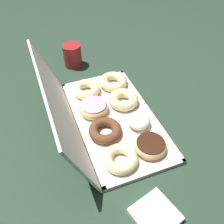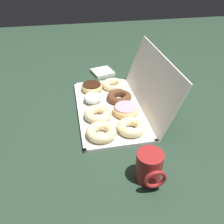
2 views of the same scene
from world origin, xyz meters
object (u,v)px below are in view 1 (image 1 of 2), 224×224
(cruller_donut_2, at_px, (124,99))
(cruller_donut_4, at_px, (120,159))
(chocolate_frosted_donut_0, at_px, (150,146))
(coffee_mug, at_px, (72,55))
(pink_frosted_donut_6, at_px, (94,108))
(cruller_donut_7, at_px, (86,89))
(powdered_filled_donut_1, at_px, (139,121))
(cruller_donut_3, at_px, (113,81))
(chocolate_cake_ring_donut_5, at_px, (105,130))
(napkin_stack, at_px, (155,215))
(donut_box, at_px, (115,119))

(cruller_donut_2, relative_size, cruller_donut_4, 1.04)
(chocolate_frosted_donut_0, height_order, coffee_mug, coffee_mug)
(chocolate_frosted_donut_0, relative_size, cruller_donut_2, 0.91)
(coffee_mug, bearing_deg, cruller_donut_2, -162.13)
(cruller_donut_4, bearing_deg, chocolate_frosted_donut_0, -84.56)
(pink_frosted_donut_6, bearing_deg, cruller_donut_7, -3.05)
(cruller_donut_4, relative_size, coffee_mug, 1.09)
(powdered_filled_donut_1, relative_size, cruller_donut_7, 0.72)
(cruller_donut_3, distance_m, chocolate_cake_ring_donut_5, 0.27)
(coffee_mug, distance_m, napkin_stack, 0.79)
(chocolate_frosted_donut_0, height_order, powdered_filled_donut_1, powdered_filled_donut_1)
(napkin_stack, bearing_deg, pink_frosted_donut_6, 4.10)
(chocolate_cake_ring_donut_5, height_order, cruller_donut_7, cruller_donut_7)
(cruller_donut_4, distance_m, napkin_stack, 0.19)
(cruller_donut_3, relative_size, napkin_stack, 1.08)
(chocolate_frosted_donut_0, bearing_deg, pink_frosted_donut_6, 26.64)
(coffee_mug, relative_size, napkin_stack, 0.94)
(coffee_mug, bearing_deg, cruller_donut_4, 179.58)
(cruller_donut_2, bearing_deg, chocolate_cake_ring_donut_5, 135.33)
(pink_frosted_donut_6, bearing_deg, powdered_filled_donut_1, -133.97)
(donut_box, bearing_deg, powdered_filled_donut_1, -134.10)
(powdered_filled_donut_1, xyz_separation_m, cruller_donut_3, (0.25, 0.00, -0.00))
(cruller_donut_2, relative_size, pink_frosted_donut_6, 1.05)
(pink_frosted_donut_6, bearing_deg, coffee_mug, -1.87)
(cruller_donut_2, height_order, cruller_donut_4, cruller_donut_2)
(powdered_filled_donut_1, xyz_separation_m, cruller_donut_7, (0.24, 0.12, -0.00))
(powdered_filled_donut_1, bearing_deg, napkin_stack, 162.73)
(cruller_donut_4, bearing_deg, donut_box, -17.00)
(chocolate_frosted_donut_0, xyz_separation_m, napkin_stack, (-0.20, 0.09, -0.02))
(cruller_donut_3, relative_size, coffee_mug, 1.14)
(donut_box, relative_size, chocolate_cake_ring_donut_5, 4.49)
(donut_box, height_order, napkin_stack, napkin_stack)
(cruller_donut_4, relative_size, napkin_stack, 1.02)
(donut_box, distance_m, cruller_donut_2, 0.09)
(cruller_donut_7, bearing_deg, chocolate_cake_ring_donut_5, 179.23)
(chocolate_frosted_donut_0, distance_m, pink_frosted_donut_6, 0.26)
(chocolate_frosted_donut_0, height_order, napkin_stack, chocolate_frosted_donut_0)
(coffee_mug, bearing_deg, cruller_donut_3, -152.91)
(cruller_donut_2, height_order, cruller_donut_7, cruller_donut_2)
(powdered_filled_donut_1, bearing_deg, donut_box, 45.90)
(donut_box, bearing_deg, cruller_donut_2, -43.05)
(chocolate_frosted_donut_0, relative_size, pink_frosted_donut_6, 0.96)
(chocolate_frosted_donut_0, bearing_deg, cruller_donut_7, 17.62)
(donut_box, height_order, coffee_mug, coffee_mug)
(cruller_donut_7, bearing_deg, cruller_donut_4, -179.86)
(donut_box, bearing_deg, coffee_mug, 7.20)
(donut_box, xyz_separation_m, cruller_donut_2, (0.06, -0.06, 0.03))
(pink_frosted_donut_6, distance_m, napkin_stack, 0.44)
(donut_box, xyz_separation_m, napkin_stack, (-0.38, 0.03, 0.00))
(cruller_donut_4, bearing_deg, napkin_stack, -172.77)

